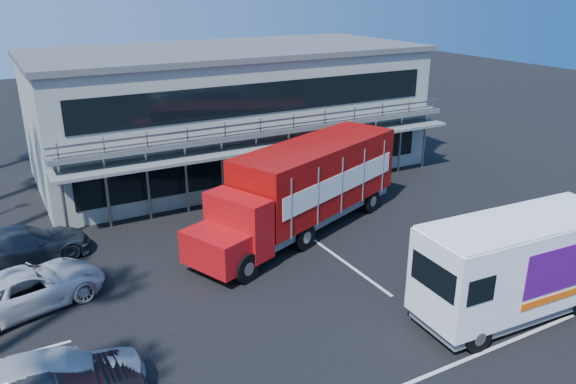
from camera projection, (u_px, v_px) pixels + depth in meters
ground at (317, 286)px, 21.24m from camera, size 120.00×120.00×0.00m
building at (230, 110)px, 33.59m from camera, size 22.40×12.00×7.30m
red_truck at (306, 185)px, 25.35m from camera, size 11.95×6.94×3.97m
white_van at (517, 265)px, 18.79m from camera, size 7.35×2.87×3.53m
parked_car_a at (55, 379)px, 15.02m from camera, size 4.94×2.58×1.61m
parked_car_c at (28, 288)px, 19.62m from camera, size 5.70×3.71×1.46m
parked_car_d at (22, 245)px, 22.77m from camera, size 5.40×2.61×1.52m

